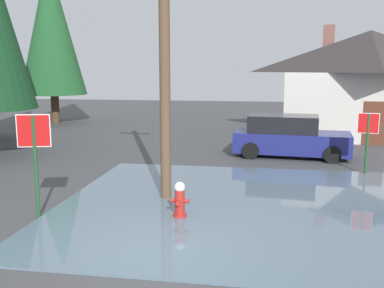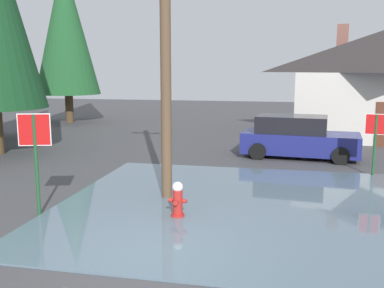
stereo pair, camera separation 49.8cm
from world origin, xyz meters
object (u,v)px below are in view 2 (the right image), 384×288
object	(u,v)px
fire_hydrant	(178,200)
parked_car	(298,138)
utility_pole	(165,37)
stop_sign_far	(376,133)
house	(382,82)
pine_tree_mid_left	(66,28)
stop_sign_near	(35,143)

from	to	relation	value
fire_hydrant	parked_car	world-z (taller)	parked_car
utility_pole	parked_car	xyz separation A→B (m)	(3.59, 6.42, -3.45)
stop_sign_far	house	xyz separation A→B (m)	(2.02, 9.39, 1.37)
house	parked_car	size ratio (longest dim) A/B	2.07
parked_car	house	bearing A→B (deg)	56.97
stop_sign_far	house	world-z (taller)	house
fire_hydrant	house	xyz separation A→B (m)	(7.27, 14.55, 2.38)
utility_pole	pine_tree_mid_left	xyz separation A→B (m)	(-10.61, 15.15, 1.78)
house	pine_tree_mid_left	world-z (taller)	pine_tree_mid_left
utility_pole	stop_sign_far	xyz separation A→B (m)	(5.90, 3.68, -2.80)
utility_pole	pine_tree_mid_left	size ratio (longest dim) A/B	0.79
stop_sign_far	house	distance (m)	9.70
fire_hydrant	house	distance (m)	16.44
stop_sign_near	fire_hydrant	bearing A→B (deg)	8.90
utility_pole	house	bearing A→B (deg)	58.79
parked_car	pine_tree_mid_left	distance (m)	17.48
stop_sign_near	utility_pole	world-z (taller)	utility_pole
stop_sign_near	utility_pole	xyz separation A→B (m)	(2.60, 1.99, 2.49)
stop_sign_near	fire_hydrant	world-z (taller)	stop_sign_near
stop_sign_near	parked_car	world-z (taller)	stop_sign_near
house	parked_car	bearing A→B (deg)	-123.03
utility_pole	pine_tree_mid_left	distance (m)	18.58
stop_sign_near	parked_car	distance (m)	10.48
fire_hydrant	utility_pole	bearing A→B (deg)	113.86
fire_hydrant	utility_pole	world-z (taller)	utility_pole
stop_sign_near	stop_sign_far	world-z (taller)	stop_sign_near
parked_car	pine_tree_mid_left	size ratio (longest dim) A/B	0.45
fire_hydrant	stop_sign_far	distance (m)	7.43
stop_sign_near	stop_sign_far	bearing A→B (deg)	33.72
fire_hydrant	pine_tree_mid_left	xyz separation A→B (m)	(-11.27, 16.63, 5.58)
utility_pole	stop_sign_far	bearing A→B (deg)	31.98
stop_sign_far	house	size ratio (longest dim) A/B	0.21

